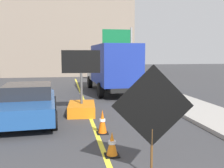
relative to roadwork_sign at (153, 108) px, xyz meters
The scene contains 9 objects.
lane_center_stripe 3.89m from the roadwork_sign, 101.93° to the left, with size 0.14×36.00×0.01m, color yellow.
roadwork_sign is the anchor object (origin of this frame).
arrow_board_trailer 6.10m from the roadwork_sign, 100.03° to the left, with size 1.60×1.88×2.70m.
box_truck 11.84m from the roadwork_sign, 83.78° to the left, with size 2.69×7.14×3.13m.
pickup_car 6.19m from the roadwork_sign, 120.58° to the left, with size 2.31×4.69×1.38m.
highway_guide_sign 18.66m from the roadwork_sign, 79.01° to the left, with size 2.79×0.18×5.00m.
far_building_block 28.00m from the roadwork_sign, 92.56° to the left, with size 14.93×7.52×9.34m, color gray.
traffic_cone_near_sign 1.84m from the roadwork_sign, 114.09° to the left, with size 0.36×0.36×0.62m.
traffic_cone_mid_lane 3.35m from the roadwork_sign, 100.12° to the left, with size 0.36×0.36×0.77m.
Camera 1 is at (-0.91, -2.17, 2.52)m, focal length 40.32 mm.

